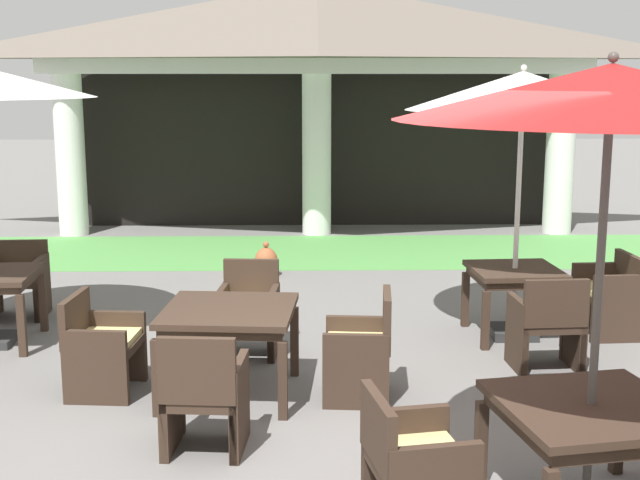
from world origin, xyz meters
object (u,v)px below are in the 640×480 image
patio_chair_mid_right_west (101,346)px  patio_chair_mid_right_south (204,396)px  patio_chair_mid_right_north (249,312)px  patio_chair_near_foreground_west (413,467)px  patio_table_near_foreground (590,419)px  patio_table_far_back (515,278)px  patio_umbrella_near_foreground (611,98)px  patio_chair_mid_right_east (361,350)px  patio_umbrella_far_back (523,94)px  terracotta_urn (266,261)px  patio_chair_far_back_east (609,295)px  patio_chair_far_back_south (547,325)px  patio_table_mid_right (229,319)px  patio_chair_mid_left_north (17,280)px

patio_chair_mid_right_west → patio_chair_mid_right_south: size_ratio=0.92×
patio_chair_mid_right_north → patio_chair_mid_right_west: 1.51m
patio_chair_near_foreground_west → patio_chair_mid_right_south: 1.73m
patio_table_near_foreground → patio_table_far_back: size_ratio=1.32×
patio_umbrella_near_foreground → patio_chair_mid_right_north: patio_umbrella_near_foreground is taller
patio_chair_mid_right_east → patio_umbrella_far_back: 3.05m
terracotta_urn → patio_chair_far_back_east: bearing=-36.5°
patio_table_far_back → patio_chair_far_back_east: bearing=3.4°
patio_umbrella_far_back → terracotta_urn: (-2.58, 2.69, -2.21)m
patio_umbrella_far_back → patio_chair_far_back_east: (0.98, 0.06, -2.00)m
patio_umbrella_near_foreground → patio_chair_mid_right_west: 4.45m
patio_chair_mid_right_north → terracotta_urn: 3.16m
patio_chair_far_back_east → patio_chair_far_back_south: (-0.92, -1.04, -0.00)m
patio_table_near_foreground → patio_chair_far_back_east: patio_chair_far_back_east is taller
patio_table_far_back → patio_umbrella_far_back: bearing=-104.0°
patio_chair_mid_right_west → patio_chair_far_back_east: patio_chair_far_back_east is taller
patio_umbrella_near_foreground → patio_chair_mid_right_west: bearing=147.8°
patio_chair_far_back_south → patio_table_mid_right: bearing=-172.1°
patio_chair_mid_right_west → patio_umbrella_far_back: patio_umbrella_far_back is taller
patio_chair_mid_left_north → patio_table_mid_right: patio_chair_mid_left_north is taller
patio_chair_far_back_east → patio_chair_near_foreground_west: bearing=143.6°
patio_table_near_foreground → patio_umbrella_near_foreground: size_ratio=0.44×
patio_chair_near_foreground_west → patio_table_mid_right: patio_chair_near_foreground_west is taller
patio_umbrella_near_foreground → patio_table_far_back: bearing=83.1°
patio_chair_mid_right_south → patio_chair_mid_right_east: 1.51m
patio_chair_mid_left_north → patio_table_far_back: 5.26m
patio_table_mid_right → patio_chair_mid_right_north: 1.10m
patio_table_far_back → patio_umbrella_far_back: patio_umbrella_far_back is taller
patio_chair_far_back_south → patio_chair_near_foreground_west: bearing=-122.7°
patio_umbrella_near_foreground → patio_chair_mid_right_north: size_ratio=3.14×
patio_chair_mid_right_west → patio_chair_mid_left_north: bearing=-143.3°
patio_umbrella_far_back → terracotta_urn: patio_umbrella_far_back is taller
patio_umbrella_near_foreground → patio_table_far_back: size_ratio=3.01×
patio_umbrella_near_foreground → patio_chair_mid_right_east: patio_umbrella_near_foreground is taller
patio_table_far_back → terracotta_urn: patio_table_far_back is taller
patio_chair_mid_right_north → patio_chair_far_back_south: patio_chair_far_back_south is taller
patio_chair_mid_right_south → patio_chair_far_back_south: (2.84, 1.62, 0.01)m
patio_chair_mid_right_north → patio_chair_far_back_east: size_ratio=1.05×
patio_umbrella_near_foreground → patio_chair_far_back_east: patio_umbrella_near_foreground is taller
patio_table_mid_right → patio_chair_mid_right_south: patio_chair_mid_right_south is taller
patio_chair_mid_right_west → patio_chair_far_back_south: size_ratio=0.95×
patio_umbrella_near_foreground → patio_chair_far_back_south: (0.48, 2.56, -2.05)m
patio_chair_near_foreground_west → patio_table_near_foreground: bearing=90.0°
patio_umbrella_far_back → patio_chair_far_back_south: (0.06, -0.98, -2.00)m
patio_table_mid_right → patio_table_far_back: patio_table_mid_right is taller
patio_chair_near_foreground_west → patio_chair_far_back_south: (1.54, 2.75, 0.00)m
patio_table_near_foreground → patio_chair_far_back_south: size_ratio=1.37×
patio_table_near_foreground → patio_chair_mid_right_north: 3.78m
patio_chair_mid_right_east → terracotta_urn: (-0.95, 4.31, -0.21)m
patio_chair_mid_right_east → patio_chair_far_back_east: size_ratio=1.07×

